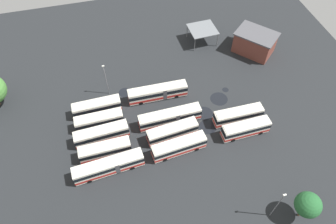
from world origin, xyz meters
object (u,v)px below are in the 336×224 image
bus_row2_slot1 (99,120)px  bus_row1_slot3 (172,132)px  bus_row1_slot2 (170,117)px  lamp_post_far_corner (277,205)px  bus_row0_slot3 (238,115)px  bus_row2_slot3 (105,150)px  tree_north_edge (308,205)px  maintenance_shelter (203,30)px  bus_row0_slot4 (246,129)px  depot_building (255,42)px  bus_row1_slot0 (158,92)px  bus_row2_slot0 (97,107)px  bus_row1_slot4 (179,146)px  bus_row2_slot2 (102,134)px  bus_row2_slot4 (109,166)px  lamp_post_by_building (106,79)px

bus_row2_slot1 → bus_row1_slot3: bearing=154.8°
bus_row1_slot2 → bus_row2_slot1: (15.57, -3.06, -0.00)m
lamp_post_far_corner → bus_row0_slot3: bearing=-96.5°
bus_row2_slot3 → tree_north_edge: (-33.05, 22.10, 3.18)m
bus_row2_slot3 → maintenance_shelter: (-31.39, -30.16, 2.18)m
bus_row0_slot4 → depot_building: size_ratio=0.85×
bus_row2_slot1 → maintenance_shelter: size_ratio=1.41×
bus_row1_slot0 → depot_building: bearing=-161.5°
bus_row2_slot0 → maintenance_shelter: 36.61m
bus_row1_slot4 → bus_row2_slot2: 16.95m
bus_row0_slot4 → bus_row2_slot4: 30.31m
bus_row2_slot3 → lamp_post_far_corner: (-27.84, 20.77, 3.32)m
tree_north_edge → bus_row2_slot1: bearing=-42.0°
bus_row1_slot4 → bus_row2_slot0: 21.52m
bus_row1_slot4 → bus_row2_slot3: 15.45m
bus_row2_slot2 → depot_building: 47.72m
bus_row0_slot3 → bus_row1_slot2: same height
bus_row1_slot3 → bus_row2_slot2: bearing=-12.4°
bus_row2_slot3 → maintenance_shelter: 43.59m
bus_row1_slot0 → bus_row1_slot2: size_ratio=1.00×
bus_row2_slot2 → bus_row2_slot4: 8.12m
bus_row1_slot0 → lamp_post_far_corner: 36.25m
lamp_post_by_building → bus_row1_slot2: bearing=135.1°
bus_row0_slot4 → bus_row1_slot3: bearing=-11.9°
tree_north_edge → bus_row1_slot2: bearing=-56.7°
bus_row1_slot3 → bus_row2_slot0: same height
bus_row0_slot3 → bus_row2_slot2: size_ratio=0.95×
bus_row2_slot4 → lamp_post_by_building: lamp_post_by_building is taller
bus_row0_slot3 → bus_row2_slot4: size_ratio=0.78×
bus_row0_slot4 → lamp_post_by_building: lamp_post_by_building is taller
bus_row2_slot4 → maintenance_shelter: bearing=-132.4°
bus_row0_slot4 → tree_north_edge: size_ratio=1.45×
bus_row0_slot3 → bus_row1_slot3: bearing=2.1°
bus_row1_slot4 → maintenance_shelter: size_ratio=1.56×
bus_row0_slot4 → bus_row2_slot4: same height
maintenance_shelter → bus_row2_slot4: bearing=47.6°
bus_row1_slot0 → bus_row2_slot3: (14.39, 12.74, -0.00)m
bus_row1_slot4 → tree_north_edge: 26.31m
bus_row1_slot2 → bus_row2_slot4: size_ratio=0.99×
bus_row1_slot4 → tree_north_edge: tree_north_edge is taller
bus_row0_slot3 → bus_row1_slot2: bearing=-12.9°
bus_row1_slot3 → bus_row1_slot0: bearing=-88.2°
bus_row1_slot3 → lamp_post_far_corner: size_ratio=1.19×
bus_row1_slot3 → depot_building: 36.28m
bus_row0_slot3 → lamp_post_by_building: (27.33, -15.71, 3.18)m
bus_row2_slot2 → bus_row1_slot4: bearing=154.7°
maintenance_shelter → lamp_post_by_building: bearing=24.7°
bus_row2_slot0 → tree_north_edge: tree_north_edge is taller
bus_row2_slot0 → maintenance_shelter: bearing=-150.1°
bus_row0_slot3 → bus_row1_slot4: bearing=16.5°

